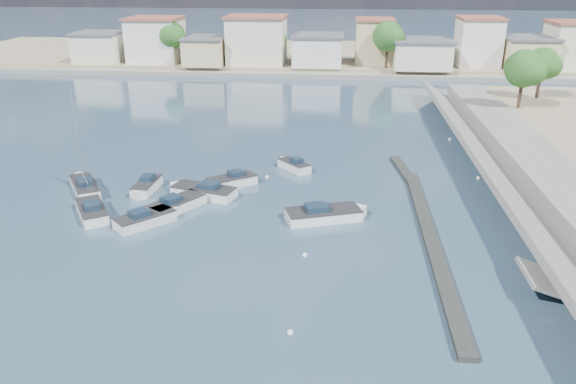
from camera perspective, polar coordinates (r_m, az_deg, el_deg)
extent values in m
plane|color=#2C4459|center=(68.08, 4.95, 6.72)|extent=(400.00, 400.00, 0.00)
cube|color=slate|center=(44.41, 23.01, -2.25)|extent=(4.17, 90.00, 2.86)
cube|color=slate|center=(37.00, 26.53, -8.62)|extent=(5.31, 3.50, 1.94)
cube|color=black|center=(40.36, 14.32, -4.65)|extent=(1.00, 26.00, 0.35)
cube|color=black|center=(53.10, 11.72, 2.08)|extent=(2.00, 8.05, 0.30)
cube|color=gray|center=(118.95, 5.35, 13.59)|extent=(160.00, 40.00, 1.40)
cube|color=slate|center=(98.27, 5.23, 11.66)|extent=(160.00, 2.50, 0.80)
cube|color=beige|center=(111.86, -18.54, 13.72)|extent=(8.00, 8.00, 5.00)
cube|color=#595960|center=(111.56, -18.71, 15.07)|extent=(8.48, 8.48, 0.35)
cube|color=white|center=(110.01, -13.26, 14.79)|extent=(9.00, 9.00, 7.50)
cube|color=#99513D|center=(109.63, -13.45, 16.82)|extent=(9.54, 9.54, 0.35)
cube|color=#CCBA8C|center=(104.59, -8.35, 13.95)|extent=(7.00, 8.00, 4.50)
cube|color=#595960|center=(104.29, -8.42, 15.27)|extent=(7.42, 8.48, 0.35)
cube|color=beige|center=(104.60, -3.17, 15.11)|extent=(10.00, 9.00, 8.00)
cube|color=#99513D|center=(104.19, -3.22, 17.39)|extent=(10.60, 9.54, 0.35)
cube|color=white|center=(102.75, 3.03, 14.14)|extent=(8.50, 8.50, 5.00)
cube|color=#595960|center=(102.43, 3.06, 15.62)|extent=(9.01, 9.01, 0.35)
cube|color=#CCBA8C|center=(105.62, 8.74, 14.83)|extent=(6.50, 7.50, 7.50)
cube|color=#99513D|center=(105.23, 8.86, 16.94)|extent=(6.89, 7.95, 0.35)
cube|color=beige|center=(102.61, 13.38, 13.45)|extent=(9.50, 9.00, 4.50)
cube|color=#595960|center=(102.30, 13.50, 14.79)|extent=(10.07, 9.54, 0.35)
cube|color=white|center=(107.08, 18.73, 14.19)|extent=(7.00, 8.00, 8.00)
cube|color=#99513D|center=(106.68, 19.01, 16.40)|extent=(7.42, 8.48, 0.35)
cube|color=#CCBA8C|center=(107.41, 23.11, 12.82)|extent=(8.00, 9.00, 5.00)
cube|color=#595960|center=(107.10, 23.33, 14.22)|extent=(8.48, 9.54, 0.35)
cylinder|color=#38281E|center=(106.23, -11.57, 13.56)|extent=(0.44, 0.44, 3.38)
sphere|color=#1F531B|center=(105.82, -11.71, 15.34)|extent=(4.80, 4.80, 4.80)
sphere|color=#1F531B|center=(105.02, -11.31, 15.20)|extent=(3.60, 3.60, 3.60)
sphere|color=#1F531B|center=(106.45, -12.04, 15.44)|extent=(3.30, 3.30, 3.30)
cylinder|color=#38281E|center=(105.52, -1.40, 13.80)|extent=(0.44, 0.44, 2.93)
sphere|color=#1F531B|center=(105.15, -1.42, 15.36)|extent=(4.16, 4.16, 4.16)
sphere|color=#1F531B|center=(104.57, -1.01, 15.22)|extent=(3.12, 3.12, 3.12)
sphere|color=#1F531B|center=(105.60, -1.75, 15.46)|extent=(2.86, 2.86, 2.86)
cylinder|color=#38281E|center=(101.06, 9.97, 13.32)|extent=(0.44, 0.44, 3.60)
sphere|color=#1F531B|center=(100.61, 10.10, 15.32)|extent=(5.12, 5.12, 5.12)
sphere|color=#1F531B|center=(100.08, 10.69, 15.11)|extent=(3.84, 3.84, 3.84)
sphere|color=#1F531B|center=(101.01, 9.62, 15.47)|extent=(3.52, 3.52, 3.52)
cylinder|color=#38281E|center=(106.42, 18.68, 12.83)|extent=(0.44, 0.44, 3.15)
sphere|color=#1F531B|center=(106.04, 18.89, 14.48)|extent=(4.48, 4.48, 4.48)
sphere|color=#1F531B|center=(105.71, 19.40, 14.28)|extent=(3.36, 3.36, 3.36)
sphere|color=#1F531B|center=(106.27, 18.47, 14.62)|extent=(3.08, 3.08, 3.08)
cylinder|color=#38281E|center=(110.18, 27.06, 11.77)|extent=(0.44, 0.44, 2.70)
sphere|color=#1F531B|center=(109.95, 26.95, 13.26)|extent=(2.64, 2.64, 2.64)
cylinder|color=#38281E|center=(74.39, 22.50, 9.13)|extent=(0.44, 0.44, 3.15)
sphere|color=#1F531B|center=(73.85, 22.86, 11.47)|extent=(4.48, 4.48, 4.48)
sphere|color=#1F531B|center=(73.60, 23.59, 11.17)|extent=(3.36, 3.36, 3.36)
sphere|color=#1F531B|center=(74.02, 22.25, 11.69)|extent=(3.08, 3.08, 3.08)
cylinder|color=#38281E|center=(81.23, 24.08, 9.77)|extent=(0.44, 0.44, 2.93)
sphere|color=#1F531B|center=(80.76, 24.40, 11.77)|extent=(4.16, 4.16, 4.16)
sphere|color=#1F531B|center=(80.56, 25.02, 11.50)|extent=(3.12, 3.12, 3.12)
sphere|color=#1F531B|center=(80.91, 23.89, 11.95)|extent=(2.86, 2.86, 2.86)
cube|color=white|center=(45.43, -19.28, -1.99)|extent=(3.97, 4.83, 1.00)
cube|color=white|center=(47.24, -19.65, -1.12)|extent=(1.52, 1.52, 1.00)
cube|color=#262628|center=(45.24, -19.36, -1.41)|extent=(4.00, 4.85, 0.08)
cube|color=#192A3A|center=(44.73, -19.31, -1.34)|extent=(1.68, 1.76, 0.48)
cube|color=white|center=(42.84, -14.30, -2.86)|extent=(4.30, 4.37, 1.00)
cube|color=white|center=(43.60, -12.14, -2.21)|extent=(1.28, 1.28, 1.00)
cube|color=#262628|center=(42.64, -14.37, -2.25)|extent=(4.32, 4.40, 0.08)
cube|color=#192A3A|center=(42.38, -14.92, -2.11)|extent=(1.70, 1.70, 0.48)
cube|color=white|center=(47.13, -8.53, -0.08)|extent=(5.65, 3.39, 1.00)
cube|color=white|center=(48.25, -10.89, 0.29)|extent=(1.94, 1.94, 1.00)
cube|color=#262628|center=(46.94, -8.56, 0.48)|extent=(5.66, 3.43, 0.08)
cube|color=#192A3A|center=(46.61, -8.01, 0.67)|extent=(1.87, 1.64, 0.48)
cube|color=white|center=(49.15, -5.70, 1.00)|extent=(4.38, 3.82, 1.00)
cube|color=white|center=(48.50, -7.61, 0.62)|extent=(1.38, 1.38, 1.00)
cube|color=#262628|center=(48.98, -5.73, 1.54)|extent=(4.40, 3.85, 0.08)
cube|color=#192A3A|center=(49.06, -5.29, 1.89)|extent=(1.63, 1.59, 0.48)
cube|color=white|center=(44.90, -11.25, -1.41)|extent=(4.13, 4.93, 1.00)
cube|color=white|center=(46.09, -9.36, -0.65)|extent=(1.54, 1.54, 1.00)
cube|color=#262628|center=(44.71, -11.30, -0.82)|extent=(4.16, 4.95, 0.08)
cube|color=#192A3A|center=(44.35, -11.78, -0.72)|extent=(1.73, 1.81, 0.48)
cube|color=white|center=(52.66, 0.65, 2.55)|extent=(3.35, 3.48, 1.00)
cube|color=white|center=(53.77, -0.32, 2.97)|extent=(1.02, 1.02, 1.00)
cube|color=#262628|center=(52.50, 0.65, 3.07)|extent=(3.37, 3.50, 0.08)
cube|color=#192A3A|center=(52.16, 0.88, 3.22)|extent=(1.33, 1.34, 0.48)
cube|color=white|center=(49.25, -14.15, 0.46)|extent=(1.63, 3.96, 1.00)
cube|color=white|center=(47.81, -14.87, -0.28)|extent=(1.47, 1.47, 1.00)
cube|color=#262628|center=(49.07, -14.20, 1.00)|extent=(1.66, 3.96, 0.08)
cube|color=#192A3A|center=(49.33, -14.06, 1.42)|extent=(0.96, 1.21, 0.48)
cube|color=white|center=(42.40, 3.63, -2.45)|extent=(5.95, 3.86, 1.00)
cube|color=white|center=(43.11, 6.66, -2.13)|extent=(2.06, 2.06, 1.00)
cube|color=#262628|center=(42.20, 3.64, -1.83)|extent=(5.97, 3.90, 0.08)
cube|color=#192A3A|center=(41.95, 2.93, -1.60)|extent=(2.01, 1.81, 0.48)
cube|color=white|center=(50.61, -19.93, 0.37)|extent=(4.29, 5.30, 1.00)
cube|color=white|center=(52.75, -20.32, 1.17)|extent=(1.45, 1.45, 1.00)
cube|color=#262628|center=(50.44, -20.01, 0.89)|extent=(4.32, 5.32, 0.08)
cube|color=#192A3A|center=(49.87, -19.95, 0.96)|extent=(1.75, 1.89, 0.48)
cylinder|color=silver|center=(49.24, -20.60, 5.24)|extent=(0.12, 0.12, 8.00)
cylinder|color=silver|center=(49.08, -19.89, 1.21)|extent=(1.38, 2.05, 0.08)
sphere|color=white|center=(30.81, 17.75, -14.39)|extent=(0.35, 0.35, 0.35)
sphere|color=white|center=(37.31, 1.73, -6.43)|extent=(0.35, 0.35, 0.35)
sphere|color=white|center=(30.13, 0.24, -14.09)|extent=(0.35, 0.35, 0.35)
sphere|color=white|center=(53.38, 18.76, 1.33)|extent=(0.35, 0.35, 0.35)
sphere|color=white|center=(50.84, -2.14, 1.52)|extent=(0.35, 0.35, 0.35)
sphere|color=white|center=(64.71, 16.11, 5.16)|extent=(0.35, 0.35, 0.35)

